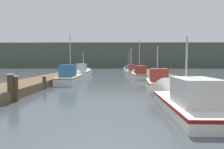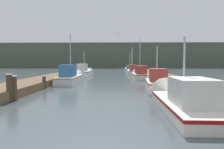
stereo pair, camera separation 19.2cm
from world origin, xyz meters
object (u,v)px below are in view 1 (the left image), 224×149
fishing_boat_3 (139,74)px  mooring_piling_1 (166,79)px  mooring_piling_2 (44,82)px  fishing_boat_0 (182,99)px  fishing_boat_1 (157,83)px  channel_buoy (111,69)px  mooring_piling_0 (11,88)px  mooring_piling_3 (15,88)px  fishing_boat_4 (84,72)px  fishing_boat_6 (130,70)px  seagull_lead (117,34)px  fishing_boat_2 (71,77)px  fishing_boat_5 (131,71)px  fishing_boat_7 (128,69)px

fishing_boat_3 → mooring_piling_1: (1.02, -8.13, 0.21)m
mooring_piling_2 → fishing_boat_0: bearing=-36.3°
fishing_boat_1 → channel_buoy: (-3.82, 35.66, -0.34)m
mooring_piling_0 → mooring_piling_3: bearing=56.4°
fishing_boat_0 → mooring_piling_1: size_ratio=4.48×
fishing_boat_4 → fishing_boat_6: (6.96, 9.03, -0.16)m
mooring_piling_2 → fishing_boat_4: bearing=85.7°
channel_buoy → fishing_boat_3: bearing=-82.1°
mooring_piling_0 → seagull_lead: (5.39, 19.25, 5.21)m
fishing_boat_1 → mooring_piling_0: fishing_boat_1 is taller
channel_buoy → seagull_lead: bearing=-86.7°
fishing_boat_2 → mooring_piling_1: 8.59m
fishing_boat_1 → fishing_boat_5: size_ratio=0.89×
fishing_boat_4 → fishing_boat_2: bearing=-86.0°
fishing_boat_0 → fishing_boat_4: size_ratio=1.02×
fishing_boat_5 → seagull_lead: size_ratio=9.80×
fishing_boat_0 → mooring_piling_2: bearing=144.8°
fishing_boat_4 → seagull_lead: seagull_lead is taller
fishing_boat_4 → mooring_piling_0: (-0.94, -16.98, 0.15)m
mooring_piling_1 → mooring_piling_3: 10.16m
fishing_boat_6 → seagull_lead: (-2.51, -6.76, 5.52)m
fishing_boat_7 → mooring_piling_2: size_ratio=5.49×
fishing_boat_0 → mooring_piling_2: fishing_boat_0 is taller
fishing_boat_3 → mooring_piling_3: (-7.77, -13.23, 0.16)m
mooring_piling_0 → channel_buoy: mooring_piling_0 is taller
mooring_piling_2 → seagull_lead: seagull_lead is taller
fishing_boat_1 → mooring_piling_1: fishing_boat_1 is taller
fishing_boat_4 → mooring_piling_3: bearing=-89.5°
fishing_boat_7 → mooring_piling_1: size_ratio=3.75×
mooring_piling_1 → fishing_boat_1: bearing=-133.2°
mooring_piling_3 → mooring_piling_0: bearing=-123.6°
fishing_boat_5 → mooring_piling_3: 22.75m
mooring_piling_2 → seagull_lead: (5.37, 14.63, 5.42)m
fishing_boat_7 → channel_buoy: fishing_boat_7 is taller
fishing_boat_0 → seagull_lead: 21.31m
fishing_boat_5 → seagull_lead: bearing=-132.3°
mooring_piling_2 → channel_buoy: mooring_piling_2 is taller
fishing_boat_4 → fishing_boat_0: bearing=-65.6°
fishing_boat_0 → mooring_piling_1: (0.99, 6.47, 0.30)m
fishing_boat_1 → mooring_piling_1: (0.89, 0.95, 0.21)m
fishing_boat_2 → mooring_piling_3: (-0.91, -8.52, 0.11)m
mooring_piling_1 → channel_buoy: 35.03m
fishing_boat_3 → seagull_lead: 8.34m
fishing_boat_0 → channel_buoy: size_ratio=6.03×
mooring_piling_2 → mooring_piling_3: mooring_piling_3 is taller
fishing_boat_5 → mooring_piling_1: size_ratio=3.91×
mooring_piling_2 → mooring_piling_3: (0.11, -4.43, 0.16)m
fishing_boat_7 → fishing_boat_1: bearing=-91.8°
mooring_piling_3 → channel_buoy: 40.03m
fishing_boat_3 → fishing_boat_5: size_ratio=0.92×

